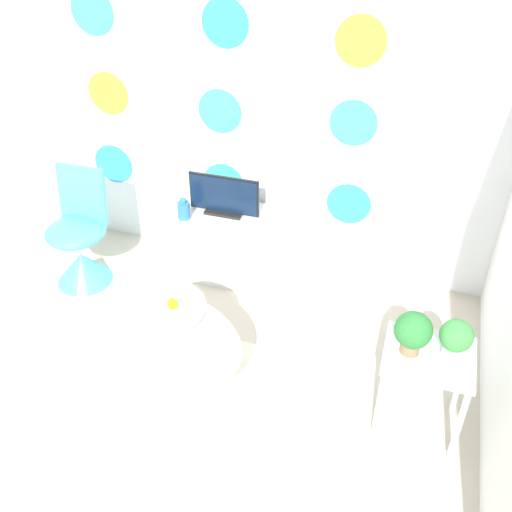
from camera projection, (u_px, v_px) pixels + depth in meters
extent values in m
plane|color=#BCB29E|center=(90.00, 485.00, 2.95)|extent=(12.00, 12.00, 0.00)
cube|color=white|center=(224.00, 83.00, 3.81)|extent=(4.68, 0.04, 2.60)
cylinder|color=#2D8CE0|center=(114.00, 164.00, 4.41)|extent=(0.30, 0.01, 0.30)
cylinder|color=#3DC6D6|center=(224.00, 183.00, 4.21)|extent=(0.30, 0.01, 0.30)
cylinder|color=#2D8CE0|center=(349.00, 204.00, 4.01)|extent=(0.30, 0.01, 0.30)
cylinder|color=#B2D633|center=(108.00, 93.00, 4.08)|extent=(0.30, 0.01, 0.30)
cylinder|color=#3DC6D6|center=(220.00, 111.00, 3.90)|extent=(0.30, 0.01, 0.30)
cylinder|color=#3DC6D6|center=(353.00, 123.00, 3.68)|extent=(0.30, 0.01, 0.30)
cylinder|color=#3DC6D6|center=(92.00, 11.00, 3.77)|extent=(0.30, 0.01, 0.30)
cylinder|color=#2D8CE0|center=(225.00, 23.00, 3.56)|extent=(0.30, 0.01, 0.30)
cylinder|color=#B2D633|center=(361.00, 41.00, 3.39)|extent=(0.30, 0.01, 0.30)
cube|color=silver|center=(172.00, 389.00, 3.45)|extent=(0.96, 0.99, 0.01)
ellipsoid|color=white|center=(165.00, 343.00, 3.35)|extent=(0.89, 0.59, 0.57)
cylinder|color=#B2DBEA|center=(161.00, 307.00, 3.19)|extent=(0.49, 0.49, 0.01)
sphere|color=yellow|center=(173.00, 304.00, 3.14)|extent=(0.06, 0.06, 0.06)
sphere|color=yellow|center=(171.00, 302.00, 3.12)|extent=(0.04, 0.04, 0.04)
cone|color=orange|center=(170.00, 304.00, 3.10)|extent=(0.02, 0.02, 0.02)
cone|color=#4CC6DB|center=(83.00, 267.00, 4.21)|extent=(0.39, 0.39, 0.23)
ellipsoid|color=#4CC6DB|center=(76.00, 232.00, 4.03)|extent=(0.41, 0.41, 0.14)
cube|color=#4CC6DB|center=(82.00, 195.00, 4.03)|extent=(0.35, 0.09, 0.41)
cube|color=silver|center=(226.00, 243.00, 4.22)|extent=(0.59, 0.41, 0.49)
cube|color=white|center=(215.00, 248.00, 4.01)|extent=(0.50, 0.01, 0.14)
cube|color=black|center=(224.00, 212.00, 4.07)|extent=(0.26, 0.12, 0.02)
cube|color=black|center=(224.00, 194.00, 3.99)|extent=(0.49, 0.01, 0.27)
cube|color=#0F1E38|center=(224.00, 195.00, 3.98)|extent=(0.47, 0.01, 0.25)
cylinder|color=#2D72B7|center=(184.00, 210.00, 3.99)|extent=(0.08, 0.08, 0.12)
cylinder|color=#2D72B7|center=(183.00, 201.00, 3.94)|extent=(0.05, 0.05, 0.03)
cube|color=silver|center=(429.00, 356.00, 2.95)|extent=(0.44, 0.38, 0.02)
cylinder|color=silver|center=(379.00, 407.00, 3.03)|extent=(0.03, 0.03, 0.50)
cylinder|color=silver|center=(459.00, 426.00, 2.94)|extent=(0.03, 0.03, 0.50)
cylinder|color=silver|center=(387.00, 362.00, 3.28)|extent=(0.03, 0.03, 0.50)
cylinder|color=silver|center=(461.00, 378.00, 3.19)|extent=(0.03, 0.03, 0.50)
cylinder|color=#8C6B4C|center=(410.00, 347.00, 2.95)|extent=(0.10, 0.10, 0.06)
sphere|color=#2D7A38|center=(413.00, 330.00, 2.88)|extent=(0.19, 0.19, 0.19)
cylinder|color=white|center=(452.00, 352.00, 2.91)|extent=(0.11, 0.11, 0.08)
sphere|color=#3D8E42|center=(456.00, 336.00, 2.85)|extent=(0.16, 0.16, 0.16)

